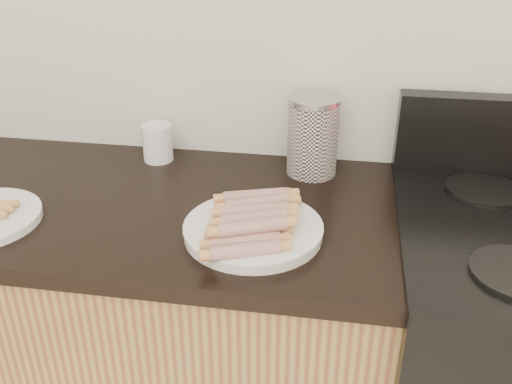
# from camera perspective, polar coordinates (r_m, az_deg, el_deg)

# --- Properties ---
(wall_back) EXTENTS (4.00, 0.04, 2.60)m
(wall_back) POSITION_cam_1_polar(r_m,az_deg,el_deg) (1.48, -1.27, 18.24)
(wall_back) COLOR silver
(wall_back) RESTS_ON ground
(burner_far_left) EXTENTS (0.18, 0.18, 0.01)m
(burner_far_left) POSITION_cam_1_polar(r_m,az_deg,el_deg) (1.46, 21.88, 0.21)
(burner_far_left) COLOR black
(burner_far_left) RESTS_ON stove
(main_plate) EXTENTS (0.31, 0.31, 0.02)m
(main_plate) POSITION_cam_1_polar(r_m,az_deg,el_deg) (1.21, -0.28, -3.94)
(main_plate) COLOR white
(main_plate) RESTS_ON counter_slab
(hotdog_pile) EXTENTS (0.14, 0.30, 0.05)m
(hotdog_pile) POSITION_cam_1_polar(r_m,az_deg,el_deg) (1.19, -0.28, -2.53)
(hotdog_pile) COLOR maroon
(hotdog_pile) RESTS_ON main_plate
(canister) EXTENTS (0.13, 0.13, 0.20)m
(canister) POSITION_cam_1_polar(r_m,az_deg,el_deg) (1.45, 5.70, 5.63)
(canister) COLOR silver
(canister) RESTS_ON counter_slab
(mug) EXTENTS (0.10, 0.10, 0.10)m
(mug) POSITION_cam_1_polar(r_m,az_deg,el_deg) (1.56, -9.83, 4.88)
(mug) COLOR white
(mug) RESTS_ON counter_slab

